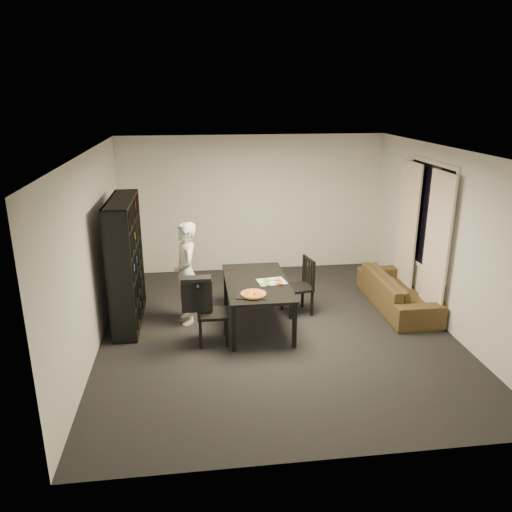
{
  "coord_description": "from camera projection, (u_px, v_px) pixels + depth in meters",
  "views": [
    {
      "loc": [
        -1.14,
        -6.54,
        3.33
      ],
      "look_at": [
        -0.25,
        0.35,
        1.05
      ],
      "focal_mm": 35.0,
      "sensor_mm": 36.0,
      "label": 1
    }
  ],
  "objects": [
    {
      "name": "chair_right",
      "position": [
        302.0,
        282.0,
        7.8
      ],
      "size": [
        0.49,
        0.49,
        0.9
      ],
      "rotation": [
        0.0,
        0.0,
        -1.36
      ],
      "color": "black",
      "rests_on": "room"
    },
    {
      "name": "dining_table",
      "position": [
        257.0,
        285.0,
        7.35
      ],
      "size": [
        0.92,
        1.65,
        0.69
      ],
      "color": "black",
      "rests_on": "room"
    },
    {
      "name": "chair_left",
      "position": [
        206.0,
        308.0,
        6.84
      ],
      "size": [
        0.43,
        0.43,
        0.9
      ],
      "rotation": [
        0.0,
        0.0,
        1.56
      ],
      "color": "black",
      "rests_on": "room"
    },
    {
      "name": "room",
      "position": [
        277.0,
        246.0,
        6.94
      ],
      "size": [
        5.01,
        5.51,
        2.61
      ],
      "color": "black",
      "rests_on": "ground"
    },
    {
      "name": "draped_jacket",
      "position": [
        197.0,
        293.0,
        6.75
      ],
      "size": [
        0.42,
        0.18,
        0.5
      ],
      "rotation": [
        0.0,
        0.0,
        1.56
      ],
      "color": "black",
      "rests_on": "chair_left"
    },
    {
      "name": "curtain_right",
      "position": [
        407.0,
        230.0,
        8.33
      ],
      "size": [
        0.03,
        0.7,
        2.25
      ],
      "primitive_type": "cube",
      "color": "beige",
      "rests_on": "room"
    },
    {
      "name": "window_frame",
      "position": [
        428.0,
        216.0,
        7.74
      ],
      "size": [
        0.03,
        1.52,
        1.72
      ],
      "primitive_type": "cube",
      "color": "white",
      "rests_on": "room"
    },
    {
      "name": "pizza_slices",
      "position": [
        273.0,
        282.0,
        7.27
      ],
      "size": [
        0.38,
        0.32,
        0.01
      ],
      "primitive_type": null,
      "rotation": [
        0.0,
        0.0,
        0.02
      ],
      "color": "#B89539",
      "rests_on": "dining_table"
    },
    {
      "name": "window_pane",
      "position": [
        428.0,
        216.0,
        7.74
      ],
      "size": [
        0.02,
        1.4,
        1.6
      ],
      "primitive_type": "cube",
      "color": "black",
      "rests_on": "room"
    },
    {
      "name": "kitchen_towel",
      "position": [
        272.0,
        282.0,
        7.31
      ],
      "size": [
        0.44,
        0.35,
        0.01
      ],
      "primitive_type": "cube",
      "rotation": [
        0.0,
        0.0,
        0.14
      ],
      "color": "silver",
      "rests_on": "dining_table"
    },
    {
      "name": "baking_tray",
      "position": [
        251.0,
        295.0,
        6.83
      ],
      "size": [
        0.45,
        0.39,
        0.01
      ],
      "primitive_type": "cube",
      "rotation": [
        0.0,
        0.0,
        -0.18
      ],
      "color": "black",
      "rests_on": "dining_table"
    },
    {
      "name": "bookshelf",
      "position": [
        126.0,
        262.0,
        7.35
      ],
      "size": [
        0.35,
        1.5,
        1.9
      ],
      "primitive_type": "cube",
      "color": "black",
      "rests_on": "room"
    },
    {
      "name": "pepperoni_pizza",
      "position": [
        253.0,
        294.0,
        6.81
      ],
      "size": [
        0.35,
        0.35,
        0.03
      ],
      "rotation": [
        0.0,
        0.0,
        0.09
      ],
      "color": "#A76930",
      "rests_on": "dining_table"
    },
    {
      "name": "person",
      "position": [
        186.0,
        274.0,
        7.39
      ],
      "size": [
        0.47,
        0.63,
        1.55
      ],
      "primitive_type": "imported",
      "rotation": [
        0.0,
        0.0,
        -1.39
      ],
      "color": "white",
      "rests_on": "room"
    },
    {
      "name": "curtain_left",
      "position": [
        436.0,
        248.0,
        7.35
      ],
      "size": [
        0.03,
        0.7,
        2.25
      ],
      "primitive_type": "cube",
      "color": "beige",
      "rests_on": "room"
    },
    {
      "name": "sofa",
      "position": [
        398.0,
        291.0,
        8.05
      ],
      "size": [
        0.74,
        1.89,
        0.55
      ],
      "primitive_type": "imported",
      "rotation": [
        0.0,
        0.0,
        1.57
      ],
      "color": "#402F19",
      "rests_on": "room"
    }
  ]
}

